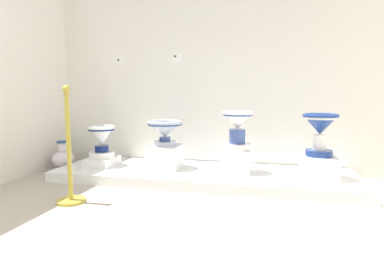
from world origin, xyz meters
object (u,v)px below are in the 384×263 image
plinth_block_tall_cobalt (165,157)px  antique_toilet_tall_cobalt (165,129)px  antique_toilet_slender_white (237,125)px  decorative_vase_corner (63,158)px  stanchion_post_near_left (70,168)px  antique_toilet_broad_patterned (101,138)px  plinth_block_slender_white (237,161)px  plinth_block_broad_patterned (102,161)px  antique_toilet_squat_floral (320,128)px  info_placard_second (178,59)px  plinth_block_squat_floral (318,167)px  info_placard_first (121,62)px

plinth_block_tall_cobalt → antique_toilet_tall_cobalt: bearing=63.4°
antique_toilet_slender_white → decorative_vase_corner: 2.27m
stanchion_post_near_left → antique_toilet_broad_patterned: bearing=103.8°
plinth_block_slender_white → plinth_block_broad_patterned: bearing=-177.9°
antique_toilet_slender_white → antique_toilet_squat_floral: size_ratio=0.97×
plinth_block_tall_cobalt → antique_toilet_slender_white: (0.83, -0.01, 0.38)m
plinth_block_broad_patterned → antique_toilet_squat_floral: bearing=0.4°
plinth_block_tall_cobalt → plinth_block_slender_white: 0.83m
info_placard_second → stanchion_post_near_left: size_ratio=0.11×
plinth_block_squat_floral → info_placard_second: (-1.63, 0.53, 1.19)m
antique_toilet_tall_cobalt → plinth_block_squat_floral: 1.69m
decorative_vase_corner → stanchion_post_near_left: (0.85, -1.06, 0.16)m
stanchion_post_near_left → antique_toilet_squat_floral: bearing=23.7°
plinth_block_broad_patterned → plinth_block_tall_cobalt: bearing=4.8°
plinth_block_broad_patterned → antique_toilet_squat_floral: (2.43, 0.02, 0.46)m
antique_toilet_broad_patterned → decorative_vase_corner: antique_toilet_broad_patterned is taller
antique_toilet_tall_cobalt → info_placard_first: 1.22m
plinth_block_squat_floral → decorative_vase_corner: size_ratio=1.03×
decorative_vase_corner → antique_toilet_broad_patterned: bearing=-10.1°
antique_toilet_broad_patterned → info_placard_second: size_ratio=3.36×
antique_toilet_squat_floral → decorative_vase_corner: (-3.04, 0.10, -0.47)m
plinth_block_slender_white → info_placard_second: (-0.81, 0.49, 1.17)m
plinth_block_squat_floral → info_placard_first: info_placard_first is taller
antique_toilet_broad_patterned → antique_toilet_slender_white: size_ratio=0.91×
info_placard_second → decorative_vase_corner: bearing=-162.8°
plinth_block_slender_white → info_placard_second: 1.50m
info_placard_second → stanchion_post_near_left: info_placard_second is taller
plinth_block_tall_cobalt → antique_toilet_squat_floral: 1.70m
antique_toilet_squat_floral → antique_toilet_tall_cobalt: bearing=178.3°
stanchion_post_near_left → info_placard_second: bearing=69.5°
plinth_block_tall_cobalt → decorative_vase_corner: size_ratio=1.04×
antique_toilet_squat_floral → plinth_block_broad_patterned: bearing=-179.6°
antique_toilet_broad_patterned → plinth_block_squat_floral: antique_toilet_broad_patterned is taller
antique_toilet_slender_white → antique_toilet_tall_cobalt: bearing=179.5°
antique_toilet_tall_cobalt → antique_toilet_slender_white: size_ratio=0.98×
plinth_block_slender_white → info_placard_first: bearing=163.0°
antique_toilet_slender_white → stanchion_post_near_left: (-1.37, -1.01, -0.31)m
antique_toilet_slender_white → info_placard_second: (-0.81, 0.49, 0.78)m
info_placard_first → info_placard_second: (0.79, 0.00, 0.02)m
antique_toilet_broad_patterned → plinth_block_tall_cobalt: (0.77, 0.07, -0.20)m
plinth_block_slender_white → antique_toilet_slender_white: bearing=0.0°
antique_toilet_tall_cobalt → info_placard_second: (0.02, 0.48, 0.84)m
info_placard_first → antique_toilet_slender_white: bearing=-17.0°
plinth_block_tall_cobalt → antique_toilet_slender_white: bearing=-0.5°
antique_toilet_tall_cobalt → info_placard_first: size_ratio=3.50×
plinth_block_broad_patterned → antique_toilet_squat_floral: size_ratio=0.88×
antique_toilet_tall_cobalt → plinth_block_squat_floral: (1.65, -0.05, -0.34)m
info_placard_first → stanchion_post_near_left: info_placard_first is taller
plinth_block_tall_cobalt → info_placard_second: size_ratio=3.42×
plinth_block_squat_floral → info_placard_second: size_ratio=3.36×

